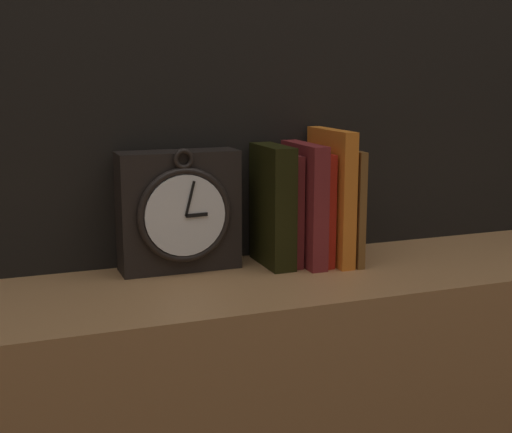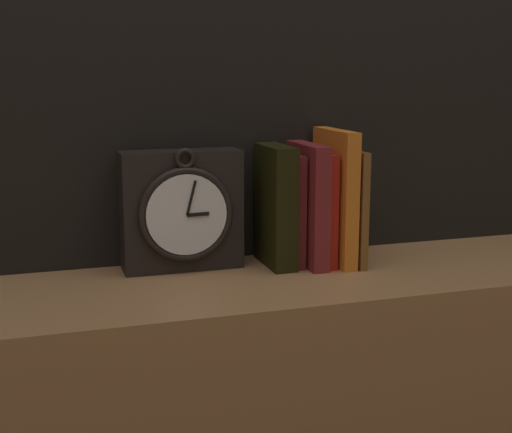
# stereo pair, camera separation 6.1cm
# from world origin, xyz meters

# --- Properties ---
(wall_back) EXTENTS (6.00, 0.05, 2.60)m
(wall_back) POSITION_xyz_m (0.00, 0.18, 1.30)
(wall_back) COLOR black
(wall_back) RESTS_ON ground_plane
(clock) EXTENTS (0.21, 0.08, 0.22)m
(clock) POSITION_xyz_m (-0.10, 0.11, 1.04)
(clock) COLOR black
(clock) RESTS_ON bookshelf
(book_slot0_black) EXTENTS (0.04, 0.13, 0.21)m
(book_slot0_black) POSITION_xyz_m (0.06, 0.08, 1.04)
(book_slot0_black) COLOR black
(book_slot0_black) RESTS_ON bookshelf
(book_slot1_maroon) EXTENTS (0.02, 0.12, 0.20)m
(book_slot1_maroon) POSITION_xyz_m (0.09, 0.09, 1.03)
(book_slot1_maroon) COLOR maroon
(book_slot1_maroon) RESTS_ON bookshelf
(book_slot2_maroon) EXTENTS (0.03, 0.14, 0.22)m
(book_slot2_maroon) POSITION_xyz_m (0.12, 0.07, 1.04)
(book_slot2_maroon) COLOR maroon
(book_slot2_maroon) RESTS_ON bookshelf
(book_slot3_red) EXTENTS (0.02, 0.13, 0.20)m
(book_slot3_red) POSITION_xyz_m (0.14, 0.08, 1.03)
(book_slot3_red) COLOR #B12013
(book_slot3_red) RESTS_ON bookshelf
(book_slot4_orange) EXTENTS (0.03, 0.15, 0.24)m
(book_slot4_orange) POSITION_xyz_m (0.17, 0.07, 1.05)
(book_slot4_orange) COLOR orange
(book_slot4_orange) RESTS_ON bookshelf
(book_slot5_brown) EXTENTS (0.01, 0.15, 0.20)m
(book_slot5_brown) POSITION_xyz_m (0.19, 0.07, 1.04)
(book_slot5_brown) COLOR brown
(book_slot5_brown) RESTS_ON bookshelf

